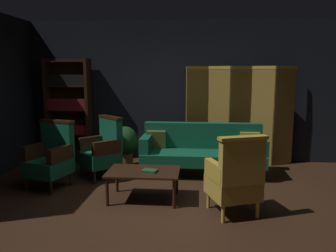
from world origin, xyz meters
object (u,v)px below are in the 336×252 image
potted_plant (125,144)px  book_green_cloth (150,171)px  armchair_wing_left (51,157)px  armchair_wing_right (103,149)px  coffee_table (144,174)px  folding_screen (240,114)px  armchair_gilt_accent (235,178)px  bookshelf (69,107)px  velvet_couch (202,149)px

potted_plant → book_green_cloth: 1.80m
armchair_wing_left → armchair_wing_right: same height
coffee_table → armchair_wing_right: size_ratio=0.96×
folding_screen → potted_plant: size_ratio=2.69×
armchair_gilt_accent → armchair_wing_left: bearing=163.8°
armchair_wing_right → book_green_cloth: 1.38m
armchair_wing_right → potted_plant: (0.24, 0.66, -0.04)m
bookshelf → velvet_couch: 2.87m
bookshelf → armchair_gilt_accent: bookshelf is taller
velvet_couch → potted_plant: velvet_couch is taller
velvet_couch → bookshelf: bearing=164.6°
book_green_cloth → armchair_gilt_accent: bearing=-18.3°
velvet_couch → armchair_wing_left: armchair_wing_left is taller
book_green_cloth → coffee_table: bearing=157.7°
armchair_gilt_accent → bookshelf: bearing=141.3°
armchair_wing_right → potted_plant: armchair_wing_right is taller
coffee_table → armchair_gilt_accent: (1.22, -0.41, 0.12)m
coffee_table → armchair_gilt_accent: bearing=-18.6°
velvet_couch → armchair_wing_right: (-1.69, -0.37, 0.04)m
bookshelf → potted_plant: bearing=-19.8°
velvet_couch → armchair_wing_right: size_ratio=2.04×
bookshelf → velvet_couch: bearing=-15.4°
armchair_gilt_accent → armchair_wing_left: 2.84m
velvet_couch → folding_screen: bearing=46.5°
book_green_cloth → armchair_wing_left: bearing=165.2°
velvet_couch → coffee_table: velvet_couch is taller
armchair_wing_left → potted_plant: (0.89, 1.23, -0.04)m
coffee_table → potted_plant: bearing=110.9°
velvet_couch → coffee_table: (-0.83, -1.32, -0.08)m
folding_screen → potted_plant: folding_screen is taller
velvet_couch → armchair_wing_left: 2.52m
armchair_wing_right → folding_screen: bearing=25.0°
armchair_wing_right → coffee_table: bearing=-48.1°
velvet_couch → book_green_cloth: bearing=-118.5°
armchair_wing_left → book_green_cloth: (1.60, -0.42, -0.06)m
armchair_wing_left → armchair_wing_right: 0.87m
potted_plant → armchair_gilt_accent: bearing=-47.8°
armchair_wing_right → book_green_cloth: size_ratio=5.18×
armchair_gilt_accent → armchair_wing_right: size_ratio=1.00×
armchair_gilt_accent → potted_plant: bearing=132.2°
armchair_wing_left → folding_screen: bearing=29.0°
folding_screen → book_green_cloth: bearing=-124.5°
coffee_table → book_green_cloth: size_ratio=4.98×
folding_screen → armchair_gilt_accent: bearing=-97.6°
velvet_couch → potted_plant: bearing=168.6°
armchair_gilt_accent → book_green_cloth: 1.19m
bookshelf → book_green_cloth: size_ratio=10.21×
armchair_wing_left → book_green_cloth: armchair_wing_left is taller
folding_screen → velvet_couch: 1.17m
potted_plant → book_green_cloth: size_ratio=3.87×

